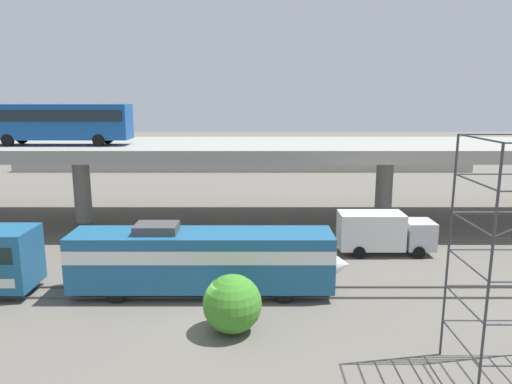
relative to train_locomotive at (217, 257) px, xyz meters
The scene contains 18 objects.
ground_plane 4.57m from the train_locomotive, 85.85° to the right, with size 260.00×260.00×0.00m, color #605B54.
rail_strip_near 2.28m from the train_locomotive, 69.00° to the right, with size 110.00×0.12×0.12m, color #59544C.
rail_strip_far 2.28m from the train_locomotive, 69.00° to the left, with size 110.00×0.12×0.12m, color #59544C.
train_locomotive is the anchor object (origin of this frame).
highway_overpass 16.58m from the train_locomotive, 88.96° to the left, with size 96.00×12.59×7.21m.
transit_bus_on_overpass 21.23m from the train_locomotive, 135.33° to the left, with size 12.00×2.68×3.40m.
service_truck_east 13.59m from the train_locomotive, 31.79° to the left, with size 6.80×2.46×3.04m.
pier_parking_lot 51.02m from the train_locomotive, 89.67° to the left, with size 69.05×13.36×1.57m, color gray.
parked_car_0 56.60m from the train_locomotive, 116.02° to the left, with size 4.48×1.91×1.50m.
parked_car_1 54.07m from the train_locomotive, 107.83° to the left, with size 4.12×1.91×1.50m.
parked_car_2 48.03m from the train_locomotive, 93.95° to the left, with size 4.05×1.92×1.50m.
parked_car_3 56.10m from the train_locomotive, 64.65° to the left, with size 4.32×2.00×1.50m.
parked_car_4 48.89m from the train_locomotive, 99.99° to the left, with size 4.59×1.97×1.50m.
parked_car_5 54.33m from the train_locomotive, 82.22° to the left, with size 4.49×1.88×1.50m.
parked_car_6 54.74m from the train_locomotive, 75.37° to the left, with size 4.50×1.86×1.50m.
parked_car_7 57.63m from the train_locomotive, 69.46° to the left, with size 4.03×1.93×1.50m.
harbor_water 74.03m from the train_locomotive, 89.78° to the left, with size 140.00×36.00×0.01m, color #2D5170.
shrub_right 4.78m from the train_locomotive, 75.14° to the right, with size 2.87×2.87×2.87m, color #3B8026.
Camera 1 is at (2.07, -22.02, 11.31)m, focal length 33.40 mm.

